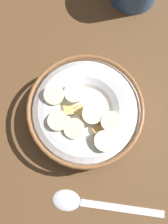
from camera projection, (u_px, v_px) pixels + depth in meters
ground_plane at (84, 118)px, 42.62cm from camera, size 90.71×90.71×2.00cm
cereal_bowl at (84, 113)px, 38.98cm from camera, size 16.08×16.08×5.86cm
spoon at (82, 203)px, 38.41cm from camera, size 3.76×15.95×0.80cm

